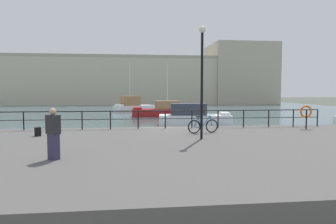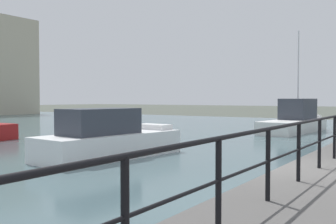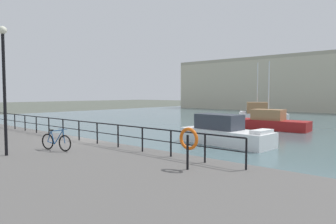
{
  "view_description": "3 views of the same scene",
  "coord_description": "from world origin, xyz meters",
  "px_view_note": "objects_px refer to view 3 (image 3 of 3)",
  "views": [
    {
      "loc": [
        -1.75,
        -18.65,
        3.24
      ],
      "look_at": [
        1.25,
        7.68,
        1.36
      ],
      "focal_mm": 32.25,
      "sensor_mm": 36.0,
      "label": 1
    },
    {
      "loc": [
        -8.71,
        -2.69,
        2.48
      ],
      "look_at": [
        2.28,
        4.55,
        2.03
      ],
      "focal_mm": 42.41,
      "sensor_mm": 36.0,
      "label": 2
    },
    {
      "loc": [
        14.33,
        -9.88,
        3.49
      ],
      "look_at": [
        1.76,
        4.73,
        2.34
      ],
      "focal_mm": 32.28,
      "sensor_mm": 36.0,
      "label": 3
    }
  ],
  "objects_px": {
    "life_ring_stand": "(189,140)",
    "quay_lamp_post": "(4,75)",
    "moored_white_yacht": "(224,133)",
    "parked_bicycle": "(56,142)",
    "moored_red_daysailer": "(265,122)",
    "moored_blue_motorboat": "(261,114)"
  },
  "relations": [
    {
      "from": "life_ring_stand",
      "to": "quay_lamp_post",
      "type": "bearing_deg",
      "value": -156.59
    },
    {
      "from": "moored_white_yacht",
      "to": "parked_bicycle",
      "type": "relative_size",
      "value": 3.89
    },
    {
      "from": "life_ring_stand",
      "to": "moored_white_yacht",
      "type": "bearing_deg",
      "value": 114.24
    },
    {
      "from": "moored_red_daysailer",
      "to": "quay_lamp_post",
      "type": "height_order",
      "value": "moored_red_daysailer"
    },
    {
      "from": "moored_red_daysailer",
      "to": "quay_lamp_post",
      "type": "xyz_separation_m",
      "value": [
        -0.78,
        -24.04,
        3.54
      ]
    },
    {
      "from": "moored_blue_motorboat",
      "to": "parked_bicycle",
      "type": "relative_size",
      "value": 4.32
    },
    {
      "from": "moored_white_yacht",
      "to": "moored_blue_motorboat",
      "type": "height_order",
      "value": "moored_blue_motorboat"
    },
    {
      "from": "moored_red_daysailer",
      "to": "parked_bicycle",
      "type": "height_order",
      "value": "moored_red_daysailer"
    },
    {
      "from": "moored_red_daysailer",
      "to": "life_ring_stand",
      "type": "xyz_separation_m",
      "value": [
        6.21,
        -21.01,
        1.24
      ]
    },
    {
      "from": "life_ring_stand",
      "to": "quay_lamp_post",
      "type": "distance_m",
      "value": 7.96
    },
    {
      "from": "moored_white_yacht",
      "to": "moored_blue_motorboat",
      "type": "xyz_separation_m",
      "value": [
        -5.61,
        18.84,
        0.14
      ]
    },
    {
      "from": "quay_lamp_post",
      "to": "life_ring_stand",
      "type": "bearing_deg",
      "value": 23.41
    },
    {
      "from": "moored_white_yacht",
      "to": "parked_bicycle",
      "type": "bearing_deg",
      "value": -92.66
    },
    {
      "from": "moored_white_yacht",
      "to": "quay_lamp_post",
      "type": "height_order",
      "value": "quay_lamp_post"
    },
    {
      "from": "moored_red_daysailer",
      "to": "life_ring_stand",
      "type": "relative_size",
      "value": 5.94
    },
    {
      "from": "moored_red_daysailer",
      "to": "quay_lamp_post",
      "type": "relative_size",
      "value": 1.59
    },
    {
      "from": "moored_white_yacht",
      "to": "life_ring_stand",
      "type": "xyz_separation_m",
      "value": [
        4.68,
        -10.39,
        1.16
      ]
    },
    {
      "from": "moored_red_daysailer",
      "to": "life_ring_stand",
      "type": "height_order",
      "value": "moored_red_daysailer"
    },
    {
      "from": "moored_red_daysailer",
      "to": "parked_bicycle",
      "type": "xyz_separation_m",
      "value": [
        -0.27,
        -22.14,
        0.65
      ]
    },
    {
      "from": "parked_bicycle",
      "to": "life_ring_stand",
      "type": "relative_size",
      "value": 1.24
    },
    {
      "from": "moored_blue_motorboat",
      "to": "parked_bicycle",
      "type": "height_order",
      "value": "moored_blue_motorboat"
    },
    {
      "from": "moored_red_daysailer",
      "to": "quay_lamp_post",
      "type": "distance_m",
      "value": 24.31
    }
  ]
}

